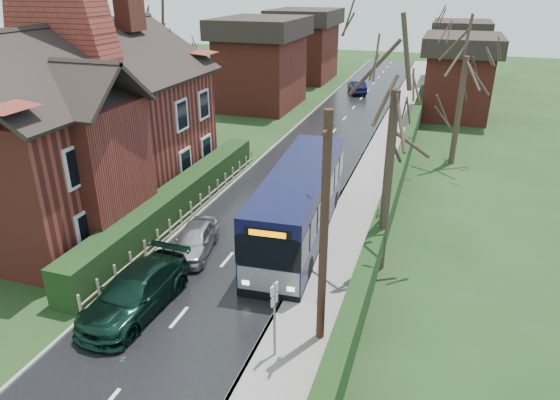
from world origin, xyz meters
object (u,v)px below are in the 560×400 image
(bus_stop_sign, at_px, (274,310))
(telegraph_pole, at_px, (324,235))
(car_green, at_px, (135,292))
(car_silver, at_px, (195,240))
(brick_house, at_px, (77,121))
(bus, at_px, (299,204))

(bus_stop_sign, bearing_deg, telegraph_pole, 57.22)
(car_green, height_order, telegraph_pole, telegraph_pole)
(car_silver, distance_m, bus_stop_sign, 7.33)
(car_silver, xyz_separation_m, car_green, (-0.10, -4.22, 0.10))
(brick_house, bearing_deg, car_green, -43.69)
(car_green, xyz_separation_m, bus_stop_sign, (5.31, -0.80, 1.04))
(bus_stop_sign, bearing_deg, car_green, 179.69)
(car_silver, relative_size, car_green, 0.73)
(bus, height_order, car_green, bus)
(car_silver, relative_size, telegraph_pole, 0.48)
(brick_house, distance_m, bus_stop_sign, 14.83)
(car_silver, bearing_deg, bus_stop_sign, -55.35)
(car_green, distance_m, bus_stop_sign, 5.47)
(car_silver, bearing_deg, bus, 25.37)
(car_silver, relative_size, bus_stop_sign, 1.34)
(brick_house, xyz_separation_m, car_green, (7.13, -6.82, -3.67))
(brick_house, height_order, car_green, brick_house)
(bus_stop_sign, distance_m, telegraph_pole, 2.60)
(brick_house, height_order, telegraph_pole, brick_house)
(car_silver, xyz_separation_m, telegraph_pole, (6.30, -3.77, 3.15))
(brick_house, relative_size, bus_stop_sign, 5.49)
(telegraph_pole, bearing_deg, brick_house, 156.92)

